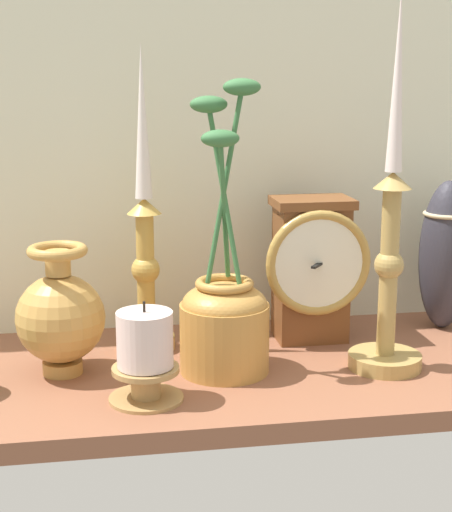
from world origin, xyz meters
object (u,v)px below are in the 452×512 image
(brass_vase_jar, at_px, (224,314))
(pillar_candle_front, at_px, (145,356))
(candlestick_tall_left, at_px, (389,258))
(tall_ceramic_vase, at_px, (446,254))
(candlestick_tall_center, at_px, (145,248))
(mantel_clock, at_px, (312,267))
(brass_vase_bulbous, at_px, (60,315))

(brass_vase_jar, relative_size, pillar_candle_front, 3.07)
(candlestick_tall_left, xyz_separation_m, tall_ceramic_vase, (0.14, 0.14, -0.03))
(candlestick_tall_center, bearing_deg, brass_vase_jar, -48.41)
(candlestick_tall_left, distance_m, tall_ceramic_vase, 0.20)
(mantel_clock, distance_m, candlestick_tall_center, 0.23)
(mantel_clock, bearing_deg, candlestick_tall_left, -62.49)
(candlestick_tall_center, bearing_deg, candlestick_tall_left, -22.86)
(candlestick_tall_left, bearing_deg, pillar_candle_front, -170.08)
(mantel_clock, xyz_separation_m, tall_ceramic_vase, (0.20, 0.02, 0.01))
(mantel_clock, relative_size, brass_vase_jar, 0.55)
(mantel_clock, bearing_deg, brass_vase_jar, -144.59)
(candlestick_tall_center, bearing_deg, pillar_candle_front, -94.74)
(mantel_clock, height_order, brass_vase_jar, brass_vase_jar)
(candlestick_tall_left, bearing_deg, tall_ceramic_vase, 45.65)
(tall_ceramic_vase, bearing_deg, brass_vase_bulbous, -169.95)
(candlestick_tall_center, relative_size, tall_ceramic_vase, 1.86)
(tall_ceramic_vase, bearing_deg, candlestick_tall_center, -177.11)
(candlestick_tall_center, distance_m, tall_ceramic_vase, 0.42)
(candlestick_tall_center, height_order, brass_vase_bulbous, candlestick_tall_center)
(mantel_clock, height_order, brass_vase_bulbous, mantel_clock)
(pillar_candle_front, xyz_separation_m, tall_ceramic_vase, (0.44, 0.19, 0.05))
(candlestick_tall_center, xyz_separation_m, brass_vase_jar, (0.09, -0.10, -0.06))
(candlestick_tall_left, xyz_separation_m, pillar_candle_front, (-0.30, -0.05, -0.09))
(brass_vase_bulbous, xyz_separation_m, pillar_candle_front, (0.09, -0.10, -0.02))
(brass_vase_bulbous, distance_m, brass_vase_jar, 0.20)
(tall_ceramic_vase, bearing_deg, candlestick_tall_left, -134.35)
(candlestick_tall_left, bearing_deg, mantel_clock, 117.51)
(brass_vase_bulbous, xyz_separation_m, tall_ceramic_vase, (0.53, 0.09, 0.03))
(brass_vase_bulbous, bearing_deg, candlestick_tall_left, -6.87)
(mantel_clock, distance_m, brass_vase_jar, 0.17)
(brass_vase_bulbous, bearing_deg, mantel_clock, 12.16)
(brass_vase_bulbous, bearing_deg, pillar_candle_front, -46.70)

